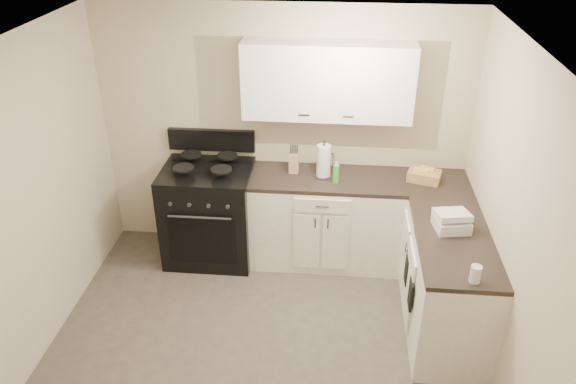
# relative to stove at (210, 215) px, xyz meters

# --- Properties ---
(floor) EXTENTS (3.60, 3.60, 0.00)m
(floor) POSITION_rel_stove_xyz_m (0.71, -1.48, -0.46)
(floor) COLOR #473F38
(floor) RESTS_ON ground
(ceiling) EXTENTS (3.60, 3.60, 0.00)m
(ceiling) POSITION_rel_stove_xyz_m (0.71, -1.48, 2.04)
(ceiling) COLOR white
(ceiling) RESTS_ON wall_back
(wall_back) EXTENTS (3.60, 0.00, 3.60)m
(wall_back) POSITION_rel_stove_xyz_m (0.71, 0.32, 0.79)
(wall_back) COLOR beige
(wall_back) RESTS_ON ground
(wall_right) EXTENTS (0.00, 3.60, 3.60)m
(wall_right) POSITION_rel_stove_xyz_m (2.51, -1.48, 0.79)
(wall_right) COLOR beige
(wall_right) RESTS_ON ground
(wall_left) EXTENTS (0.00, 3.60, 3.60)m
(wall_left) POSITION_rel_stove_xyz_m (-1.09, -1.48, 0.79)
(wall_left) COLOR beige
(wall_left) RESTS_ON ground
(base_cabinets_back) EXTENTS (1.55, 0.60, 0.90)m
(base_cabinets_back) POSITION_rel_stove_xyz_m (1.14, 0.02, -0.01)
(base_cabinets_back) COLOR silver
(base_cabinets_back) RESTS_ON floor
(base_cabinets_right) EXTENTS (0.60, 1.90, 0.90)m
(base_cabinets_right) POSITION_rel_stove_xyz_m (2.21, -0.63, -0.01)
(base_cabinets_right) COLOR silver
(base_cabinets_right) RESTS_ON floor
(countertop_back) EXTENTS (1.55, 0.60, 0.04)m
(countertop_back) POSITION_rel_stove_xyz_m (1.14, 0.02, 0.46)
(countertop_back) COLOR black
(countertop_back) RESTS_ON base_cabinets_back
(countertop_right) EXTENTS (0.60, 1.90, 0.04)m
(countertop_right) POSITION_rel_stove_xyz_m (2.21, -0.63, 0.46)
(countertop_right) COLOR black
(countertop_right) RESTS_ON base_cabinets_right
(upper_cabinets) EXTENTS (1.55, 0.30, 0.70)m
(upper_cabinets) POSITION_rel_stove_xyz_m (1.14, 0.18, 1.38)
(upper_cabinets) COLOR white
(upper_cabinets) RESTS_ON wall_back
(stove) EXTENTS (0.87, 0.74, 1.05)m
(stove) POSITION_rel_stove_xyz_m (0.00, 0.00, 0.00)
(stove) COLOR black
(stove) RESTS_ON floor
(knife_block) EXTENTS (0.09, 0.08, 0.20)m
(knife_block) POSITION_rel_stove_xyz_m (0.84, 0.10, 0.58)
(knife_block) COLOR tan
(knife_block) RESTS_ON countertop_back
(paper_towel) EXTENTS (0.16, 0.16, 0.32)m
(paper_towel) POSITION_rel_stove_xyz_m (1.13, 0.05, 0.64)
(paper_towel) COLOR white
(paper_towel) RESTS_ON countertop_back
(soap_bottle) EXTENTS (0.06, 0.06, 0.18)m
(soap_bottle) POSITION_rel_stove_xyz_m (1.25, -0.07, 0.57)
(soap_bottle) COLOR green
(soap_bottle) RESTS_ON countertop_back
(picture_frame) EXTENTS (0.11, 0.04, 0.13)m
(picture_frame) POSITION_rel_stove_xyz_m (1.17, 0.28, 0.54)
(picture_frame) COLOR black
(picture_frame) RESTS_ON countertop_back
(wicker_basket) EXTENTS (0.34, 0.27, 0.10)m
(wicker_basket) POSITION_rel_stove_xyz_m (2.08, 0.04, 0.53)
(wicker_basket) COLOR tan
(wicker_basket) RESTS_ON countertop_right
(countertop_grill) EXTENTS (0.30, 0.29, 0.10)m
(countertop_grill) POSITION_rel_stove_xyz_m (2.20, -0.79, 0.53)
(countertop_grill) COLOR silver
(countertop_grill) RESTS_ON countertop_right
(glass_jar) EXTENTS (0.09, 0.09, 0.13)m
(glass_jar) POSITION_rel_stove_xyz_m (2.26, -1.48, 0.55)
(glass_jar) COLOR silver
(glass_jar) RESTS_ON countertop_right
(oven_mitt_near) EXTENTS (0.02, 0.15, 0.26)m
(oven_mitt_near) POSITION_rel_stove_xyz_m (1.89, -1.13, 0.06)
(oven_mitt_near) COLOR black
(oven_mitt_near) RESTS_ON base_cabinets_right
(oven_mitt_far) EXTENTS (0.02, 0.14, 0.25)m
(oven_mitt_far) POSITION_rel_stove_xyz_m (1.89, -0.80, 0.05)
(oven_mitt_far) COLOR black
(oven_mitt_far) RESTS_ON base_cabinets_right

